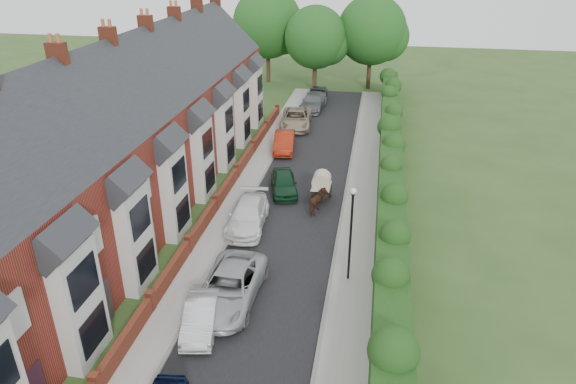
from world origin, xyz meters
name	(u,v)px	position (x,y,z in m)	size (l,w,h in m)	color
ground	(265,325)	(0.00, 0.00, 0.00)	(140.00, 140.00, 0.00)	#2D4C1E
road	(294,209)	(-0.50, 11.00, 0.01)	(6.00, 58.00, 0.02)	black
pavement_hedge_side	(359,214)	(3.60, 11.00, 0.06)	(2.20, 58.00, 0.12)	#999691
pavement_house_side	(236,204)	(-4.35, 11.00, 0.06)	(1.70, 58.00, 0.12)	#999691
kerb_hedge_side	(342,213)	(2.55, 11.00, 0.07)	(0.18, 58.00, 0.13)	gray
kerb_house_side	(248,205)	(-3.55, 11.00, 0.07)	(0.18, 58.00, 0.13)	gray
hedge	(390,194)	(5.40, 11.00, 1.60)	(2.10, 58.00, 2.85)	#123410
terrace_row	(125,139)	(-10.87, 9.98, 4.47)	(9.05, 40.50, 11.50)	maroon
garden_wall_row	(216,204)	(-5.35, 10.00, 0.46)	(0.35, 40.35, 1.10)	brown
lamppost	(351,223)	(3.40, 4.00, 3.30)	(0.32, 0.32, 5.16)	black
tree_far_left	(319,39)	(-2.65, 40.08, 5.71)	(7.14, 6.80, 9.29)	#332316
tree_far_right	(375,32)	(3.39, 42.08, 6.31)	(7.98, 7.60, 10.31)	#332316
tree_far_back	(271,25)	(-8.59, 43.08, 6.62)	(8.40, 8.00, 10.82)	#332316
car_silver_a	(201,315)	(-2.73, -0.60, 0.64)	(1.36, 3.89, 1.28)	silver
car_silver_b	(230,287)	(-1.99, 1.40, 0.79)	(2.61, 5.65, 1.57)	#AEB2B6
car_white	(248,215)	(-2.88, 8.44, 0.74)	(2.07, 5.10, 1.48)	white
car_green	(284,183)	(-1.61, 13.35, 0.70)	(1.65, 4.10, 1.40)	#10351C
car_red	(284,142)	(-3.00, 21.01, 0.74)	(1.57, 4.50, 1.48)	#9B2510
car_beige	(296,119)	(-3.00, 26.95, 0.80)	(2.64, 5.73, 1.59)	tan
car_grey	(314,102)	(-2.14, 32.73, 0.78)	(2.19, 5.38, 1.56)	#5A5D62
car_black	(317,94)	(-2.19, 35.56, 0.77)	(1.81, 4.50, 1.53)	black
horse	(318,202)	(1.00, 10.83, 0.74)	(0.80, 1.75, 1.48)	#452519
horse_cart	(321,184)	(1.00, 12.72, 1.13)	(1.24, 2.75, 1.98)	black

